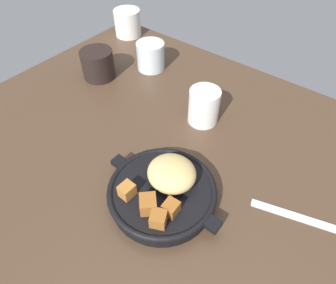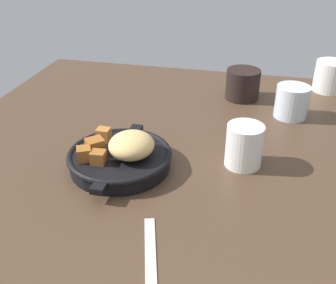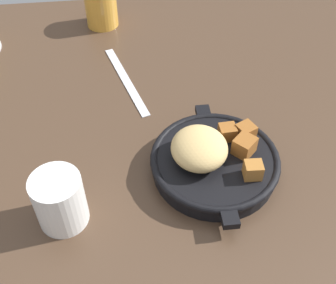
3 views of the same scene
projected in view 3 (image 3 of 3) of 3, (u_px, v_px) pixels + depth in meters
ground_plane at (186, 181)px, 69.49cm from camera, size 117.02×94.38×2.40cm
cast_iron_skillet at (213, 160)px, 67.54cm from camera, size 24.62×20.37×7.74cm
butter_knife at (126, 80)px, 85.05cm from camera, size 22.00×7.85×0.36cm
white_creamer_pitcher at (60, 201)px, 60.15cm from camera, size 7.18×7.18×8.61cm
juice_glass_amber at (101, 8)px, 96.39cm from camera, size 7.13×7.13×8.32cm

